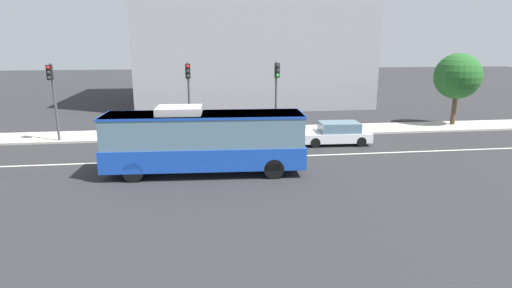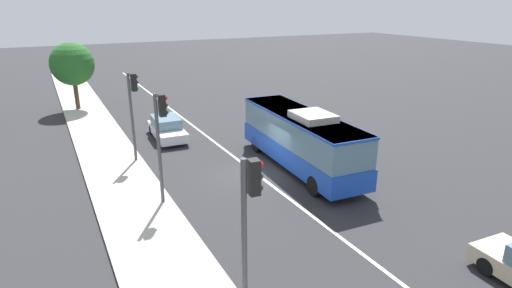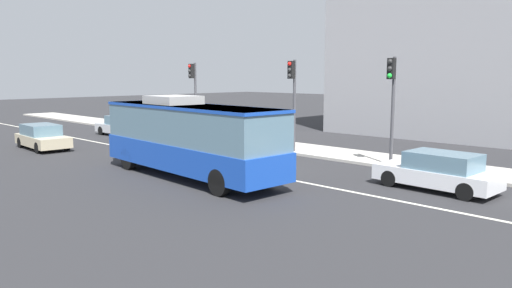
{
  "view_description": "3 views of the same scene",
  "coord_description": "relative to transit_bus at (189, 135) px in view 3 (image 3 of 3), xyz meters",
  "views": [
    {
      "loc": [
        -0.47,
        -23.13,
        6.61
      ],
      "look_at": [
        2.46,
        -1.1,
        1.09
      ],
      "focal_mm": 29.2,
      "sensor_mm": 36.0,
      "label": 1
    },
    {
      "loc": [
        -18.8,
        9.66,
        8.92
      ],
      "look_at": [
        0.5,
        -0.26,
        1.51
      ],
      "focal_mm": 29.51,
      "sensor_mm": 36.0,
      "label": 2
    },
    {
      "loc": [
        15.78,
        -15.12,
        4.31
      ],
      "look_at": [
        1.82,
        -0.77,
        1.48
      ],
      "focal_mm": 33.71,
      "sensor_mm": 36.0,
      "label": 3
    }
  ],
  "objects": [
    {
      "name": "ground_plane",
      "position": [
        0.38,
        2.57,
        -1.81
      ],
      "size": [
        160.0,
        160.0,
        0.0
      ],
      "primitive_type": "plane",
      "color": "#28282B"
    },
    {
      "name": "sidewalk_kerb",
      "position": [
        0.38,
        9.28,
        -1.74
      ],
      "size": [
        80.0,
        3.36,
        0.14
      ],
      "primitive_type": "cube",
      "color": "#B2ADA3",
      "rests_on": "ground_plane"
    },
    {
      "name": "lane_centre_line",
      "position": [
        0.38,
        2.57,
        -1.8
      ],
      "size": [
        76.0,
        0.16,
        0.01
      ],
      "primitive_type": "cube",
      "color": "silver",
      "rests_on": "ground_plane"
    },
    {
      "name": "transit_bus",
      "position": [
        0.0,
        0.0,
        0.0
      ],
      "size": [
        10.12,
        3.05,
        3.46
      ],
      "rotation": [
        0.0,
        0.0,
        -0.06
      ],
      "color": "#1947B7",
      "rests_on": "ground_plane"
    },
    {
      "name": "sedan_white",
      "position": [
        8.65,
        5.11,
        -1.09
      ],
      "size": [
        4.58,
        2.01,
        1.46
      ],
      "rotation": [
        0.0,
        0.0,
        3.1
      ],
      "color": "white",
      "rests_on": "ground_plane"
    },
    {
      "name": "sedan_beige",
      "position": [
        -12.76,
        -1.09,
        -1.09
      ],
      "size": [
        4.58,
        2.02,
        1.46
      ],
      "rotation": [
        0.0,
        0.0,
        -0.05
      ],
      "color": "#C6B793",
      "rests_on": "ground_plane"
    },
    {
      "name": "sedan_silver",
      "position": [
        -15.06,
        5.63,
        -1.09
      ],
      "size": [
        4.57,
        1.99,
        1.46
      ],
      "rotation": [
        0.0,
        0.0,
        3.18
      ],
      "color": "#B7BABF",
      "rests_on": "ground_plane"
    },
    {
      "name": "traffic_light_near_corner",
      "position": [
        -0.89,
        7.89,
        1.75
      ],
      "size": [
        0.33,
        0.62,
        5.2
      ],
      "rotation": [
        0.0,
        0.0,
        -1.59
      ],
      "color": "#47474C",
      "rests_on": "ground_plane"
    },
    {
      "name": "traffic_light_mid_block",
      "position": [
        -9.6,
        7.89,
        1.75
      ],
      "size": [
        0.34,
        0.62,
        5.2
      ],
      "rotation": [
        0.0,
        0.0,
        -1.66
      ],
      "color": "#47474C",
      "rests_on": "ground_plane"
    },
    {
      "name": "traffic_light_far_corner",
      "position": [
        5.12,
        7.84,
        1.75
      ],
      "size": [
        0.32,
        0.62,
        5.2
      ],
      "rotation": [
        0.0,
        0.0,
        -1.55
      ],
      "color": "#47474C",
      "rests_on": "ground_plane"
    }
  ]
}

